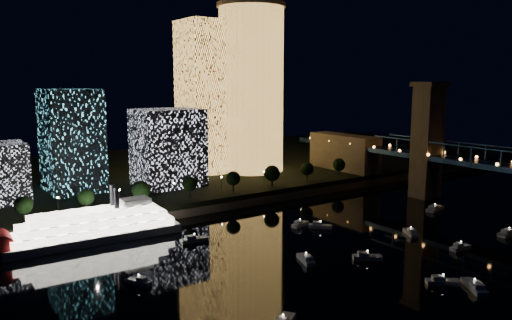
{
  "coord_description": "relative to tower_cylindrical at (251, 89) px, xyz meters",
  "views": [
    {
      "loc": [
        -116.97,
        -83.95,
        50.28
      ],
      "look_at": [
        -21.24,
        55.0,
        23.49
      ],
      "focal_mm": 35.0,
      "sensor_mm": 36.0,
      "label": 1
    }
  ],
  "objects": [
    {
      "name": "ground",
      "position": [
        -24.08,
        -124.87,
        -46.52
      ],
      "size": [
        520.0,
        520.0,
        0.0
      ],
      "primitive_type": "plane",
      "color": "black",
      "rests_on": "ground"
    },
    {
      "name": "far_bank",
      "position": [
        -24.08,
        35.13,
        -44.02
      ],
      "size": [
        420.0,
        160.0,
        5.0
      ],
      "primitive_type": "cube",
      "color": "black",
      "rests_on": "ground"
    },
    {
      "name": "seawall",
      "position": [
        -24.08,
        -42.87,
        -45.02
      ],
      "size": [
        420.0,
        6.0,
        3.0
      ],
      "primitive_type": "cube",
      "color": "#6B5E4C",
      "rests_on": "ground"
    },
    {
      "name": "tower_cylindrical",
      "position": [
        0.0,
        0.0,
        0.0
      ],
      "size": [
        34.0,
        34.0,
        82.78
      ],
      "color": "#FFB651",
      "rests_on": "far_bank"
    },
    {
      "name": "tower_rectangular",
      "position": [
        -20.44,
        9.84,
        -4.36
      ],
      "size": [
        23.35,
        23.35,
        74.31
      ],
      "primitive_type": "cube",
      "color": "#FFB651",
      "rests_on": "far_bank"
    },
    {
      "name": "midrise_blocks",
      "position": [
        -86.77,
        -2.24,
        -24.63
      ],
      "size": [
        105.47,
        38.52,
        42.08
      ],
      "color": "white",
      "rests_on": "far_bank"
    },
    {
      "name": "riverboat",
      "position": [
        -99.15,
        -53.85,
        -42.03
      ],
      "size": [
        58.47,
        13.98,
        17.51
      ],
      "color": "silver",
      "rests_on": "ground"
    },
    {
      "name": "motorboats",
      "position": [
        -34.48,
        -111.68,
        -45.7
      ],
      "size": [
        130.87,
        77.83,
        2.78
      ],
      "color": "silver",
      "rests_on": "ground"
    },
    {
      "name": "esplanade_trees",
      "position": [
        -49.41,
        -36.87,
        -36.05
      ],
      "size": [
        165.91,
        6.97,
        8.99
      ],
      "color": "black",
      "rests_on": "far_bank"
    },
    {
      "name": "street_lamps",
      "position": [
        -58.08,
        -30.87,
        -37.49
      ],
      "size": [
        132.7,
        0.7,
        5.65
      ],
      "color": "black",
      "rests_on": "far_bank"
    }
  ]
}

